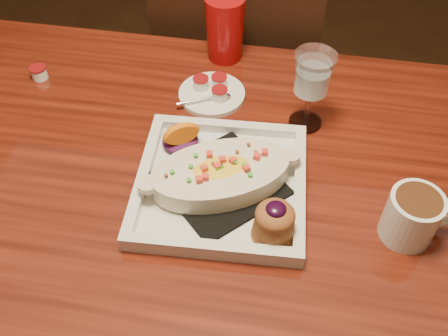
% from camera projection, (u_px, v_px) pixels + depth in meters
% --- Properties ---
extents(table, '(1.50, 0.90, 0.75)m').
position_uv_depth(table, '(188.00, 233.00, 0.90)').
color(table, maroon).
rests_on(table, floor).
extents(chair_far, '(0.42, 0.42, 0.93)m').
position_uv_depth(chair_far, '(239.00, 79.00, 1.42)').
color(chair_far, black).
rests_on(chair_far, floor).
extents(plate, '(0.29, 0.29, 0.08)m').
position_uv_depth(plate, '(225.00, 182.00, 0.81)').
color(plate, silver).
rests_on(plate, table).
extents(coffee_mug, '(0.11, 0.08, 0.09)m').
position_uv_depth(coffee_mug, '(414.00, 215.00, 0.75)').
color(coffee_mug, silver).
rests_on(coffee_mug, table).
extents(goblet, '(0.07, 0.07, 0.15)m').
position_uv_depth(goblet, '(312.00, 78.00, 0.87)').
color(goblet, silver).
rests_on(goblet, table).
extents(saucer, '(0.13, 0.13, 0.09)m').
position_uv_depth(saucer, '(211.00, 92.00, 0.99)').
color(saucer, silver).
rests_on(saucer, table).
extents(creamer_loose, '(0.03, 0.03, 0.03)m').
position_uv_depth(creamer_loose, '(39.00, 73.00, 1.03)').
color(creamer_loose, white).
rests_on(creamer_loose, table).
extents(red_tumbler, '(0.08, 0.08, 0.14)m').
position_uv_depth(red_tumbler, '(225.00, 28.00, 1.03)').
color(red_tumbler, '#AB0C0D').
rests_on(red_tumbler, table).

